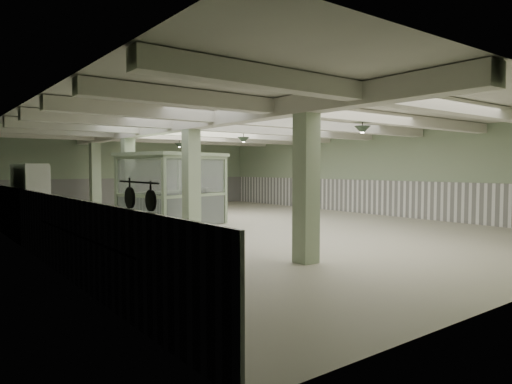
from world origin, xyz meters
TOP-DOWN VIEW (x-y plane):
  - floor at (0.00, 0.00)m, footprint 20.00×20.00m
  - ceiling at (0.00, 0.00)m, footprint 14.00×20.00m
  - wall_back at (0.00, 10.00)m, footprint 14.00×0.02m
  - wall_left at (-7.00, 0.00)m, footprint 0.02×20.00m
  - wall_right at (7.00, 0.00)m, footprint 0.02×20.00m
  - wainscot_left at (-6.97, 0.00)m, footprint 0.05×19.90m
  - wainscot_right at (6.97, 0.00)m, footprint 0.05×19.90m
  - wainscot_back at (0.00, 9.97)m, footprint 13.90×0.05m
  - girder at (-2.50, 0.00)m, footprint 0.45×19.90m
  - beam_a at (0.00, -7.50)m, footprint 13.90×0.35m
  - beam_b at (0.00, -5.00)m, footprint 13.90×0.35m
  - beam_c at (0.00, -2.50)m, footprint 13.90×0.35m
  - beam_d at (0.00, 0.00)m, footprint 13.90×0.35m
  - beam_e at (0.00, 2.50)m, footprint 13.90×0.35m
  - beam_f at (0.00, 5.00)m, footprint 13.90×0.35m
  - beam_g at (0.00, 7.50)m, footprint 13.90×0.35m
  - column_a at (-2.50, -6.00)m, footprint 0.42×0.42m
  - column_b at (-2.50, -1.00)m, footprint 0.42×0.42m
  - column_c at (-2.50, 4.00)m, footprint 0.42×0.42m
  - column_d at (-2.50, 8.00)m, footprint 0.42×0.42m
  - hook_rail at (-6.93, -7.60)m, footprint 0.02×1.20m
  - pendant_front at (0.50, -5.00)m, footprint 0.44×0.44m
  - pendant_mid at (0.50, 0.50)m, footprint 0.44×0.44m
  - pendant_back at (0.50, 5.50)m, footprint 0.44×0.44m
  - prep_counter at (-6.54, -5.05)m, footprint 0.92×5.28m
  - pitcher_near at (-6.64, -3.09)m, footprint 0.27×0.29m
  - pitcher_far at (-6.43, -6.03)m, footprint 0.28×0.29m
  - veg_colander at (-6.45, -7.11)m, footprint 0.54×0.54m
  - orange_bowl at (-6.64, -5.36)m, footprint 0.26×0.26m
  - skillet_near at (-6.88, -7.88)m, footprint 0.04×0.26m
  - skillet_far at (-6.88, -7.21)m, footprint 0.04×0.29m
  - walkin_cooler at (-6.62, 0.62)m, footprint 0.93×2.28m
  - guard_booth at (-1.78, 1.69)m, footprint 3.79×3.45m
  - filing_cabinet at (-0.21, 1.96)m, footprint 0.42×0.59m

SIDE VIEW (x-z plane):
  - floor at x=0.00m, z-range 0.00..0.00m
  - prep_counter at x=-6.54m, z-range 0.01..0.92m
  - filing_cabinet at x=-0.21m, z-range 0.00..1.27m
  - wainscot_left at x=-6.97m, z-range 0.00..1.50m
  - wainscot_right at x=6.97m, z-range 0.00..1.50m
  - wainscot_back at x=0.00m, z-range 0.00..1.50m
  - orange_bowl at x=-6.64m, z-range 0.90..0.98m
  - veg_colander at x=-6.45m, z-range 0.90..1.12m
  - walkin_cooler at x=-6.62m, z-range 0.00..2.09m
  - pitcher_near at x=-6.64m, z-range 0.90..1.20m
  - pitcher_far at x=-6.43m, z-range 0.90..1.20m
  - skillet_near at x=-6.88m, z-range 1.50..1.76m
  - skillet_far at x=-6.88m, z-range 1.49..1.77m
  - guard_booth at x=-1.78m, z-range 0.46..3.02m
  - wall_back at x=0.00m, z-range 0.00..3.60m
  - wall_left at x=-7.00m, z-range 0.00..3.60m
  - wall_right at x=7.00m, z-range 0.00..3.60m
  - column_a at x=-2.50m, z-range 0.00..3.60m
  - column_b at x=-2.50m, z-range 0.00..3.60m
  - column_c at x=-2.50m, z-range 0.00..3.60m
  - column_d at x=-2.50m, z-range 0.00..3.60m
  - hook_rail at x=-6.93m, z-range 1.84..1.86m
  - pendant_front at x=0.50m, z-range 2.94..3.16m
  - pendant_mid at x=0.50m, z-range 2.94..3.16m
  - pendant_back at x=0.50m, z-range 2.94..3.16m
  - girder at x=-2.50m, z-range 3.18..3.58m
  - beam_a at x=0.00m, z-range 3.26..3.58m
  - beam_b at x=0.00m, z-range 3.26..3.58m
  - beam_c at x=0.00m, z-range 3.26..3.58m
  - beam_d at x=0.00m, z-range 3.26..3.58m
  - beam_e at x=0.00m, z-range 3.26..3.58m
  - beam_f at x=0.00m, z-range 3.26..3.58m
  - beam_g at x=0.00m, z-range 3.26..3.58m
  - ceiling at x=0.00m, z-range 3.59..3.61m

